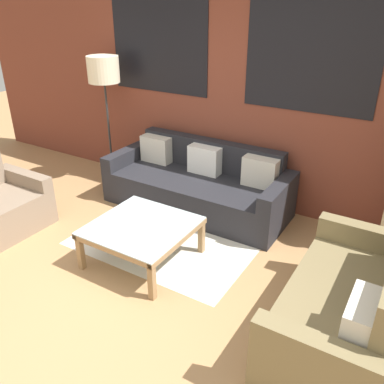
{
  "coord_description": "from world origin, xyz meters",
  "views": [
    {
      "loc": [
        2.16,
        -1.91,
        2.4
      ],
      "look_at": [
        0.2,
        1.3,
        0.55
      ],
      "focal_mm": 38.0,
      "sensor_mm": 36.0,
      "label": 1
    }
  ],
  "objects_px": {
    "coffee_table": "(142,230)",
    "floor_lamp": "(104,74)",
    "couch_dark": "(198,186)",
    "settee_vintage": "(349,310)"
  },
  "relations": [
    {
      "from": "coffee_table",
      "to": "floor_lamp",
      "type": "height_order",
      "value": "floor_lamp"
    },
    {
      "from": "couch_dark",
      "to": "coffee_table",
      "type": "bearing_deg",
      "value": -84.97
    },
    {
      "from": "couch_dark",
      "to": "coffee_table",
      "type": "xyz_separation_m",
      "value": [
        0.11,
        -1.26,
        0.06
      ]
    },
    {
      "from": "couch_dark",
      "to": "floor_lamp",
      "type": "xyz_separation_m",
      "value": [
        -1.44,
        0.06,
        1.19
      ]
    },
    {
      "from": "couch_dark",
      "to": "coffee_table",
      "type": "height_order",
      "value": "couch_dark"
    },
    {
      "from": "coffee_table",
      "to": "floor_lamp",
      "type": "distance_m",
      "value": 2.33
    },
    {
      "from": "coffee_table",
      "to": "floor_lamp",
      "type": "xyz_separation_m",
      "value": [
        -1.55,
        1.31,
        1.13
      ]
    },
    {
      "from": "settee_vintage",
      "to": "floor_lamp",
      "type": "xyz_separation_m",
      "value": [
        -3.5,
        1.37,
        1.16
      ]
    },
    {
      "from": "settee_vintage",
      "to": "coffee_table",
      "type": "relative_size",
      "value": 1.75
    },
    {
      "from": "coffee_table",
      "to": "floor_lamp",
      "type": "relative_size",
      "value": 0.54
    }
  ]
}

